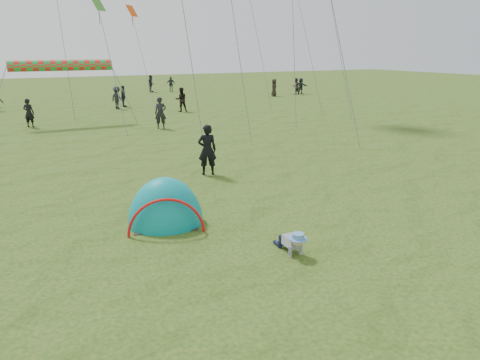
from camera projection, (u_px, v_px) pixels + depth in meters
name	position (u px, v px, depth m)	size (l,w,h in m)	color
ground	(275.00, 241.00, 9.97)	(140.00, 140.00, 0.00)	#1E400F
crawling_toddler	(292.00, 241.00, 9.31)	(0.51, 0.73, 0.56)	black
popup_tent	(166.00, 224.00, 10.98)	(1.90, 1.56, 2.46)	#0A747B
standing_adult	(207.00, 150.00, 15.05)	(0.66, 0.43, 1.80)	black
crowd_person_0	(29.00, 113.00, 24.55)	(0.59, 0.39, 1.63)	black
crowd_person_1	(151.00, 84.00, 45.22)	(0.83, 0.65, 1.72)	#41382D
crowd_person_2	(123.00, 96.00, 33.29)	(0.97, 0.40, 1.65)	#192931
crowd_person_3	(117.00, 98.00, 32.19)	(1.08, 0.62, 1.67)	black
crowd_person_4	(274.00, 88.00, 41.01)	(0.80, 0.52, 1.64)	black
crowd_person_7	(296.00, 86.00, 42.61)	(0.79, 0.61, 1.62)	#332724
crowd_person_8	(151.00, 84.00, 45.07)	(1.05, 0.44, 1.79)	#1F2430
crowd_person_11	(301.00, 86.00, 43.36)	(1.46, 0.47, 1.58)	#242B36
crowd_person_12	(161.00, 113.00, 24.00)	(0.65, 0.42, 1.77)	black
crowd_person_13	(181.00, 100.00, 30.80)	(0.83, 0.65, 1.71)	black
crowd_person_14	(171.00, 84.00, 45.64)	(0.93, 0.39, 1.59)	#25313A
rainbow_tube_kite	(61.00, 65.00, 24.77)	(0.64, 0.64, 5.64)	red
diamond_kite_0	(132.00, 11.00, 32.23)	(0.96, 0.96, 0.00)	#F14D0B
diamond_kite_9	(98.00, 4.00, 24.40)	(0.87, 0.87, 0.00)	#45922D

